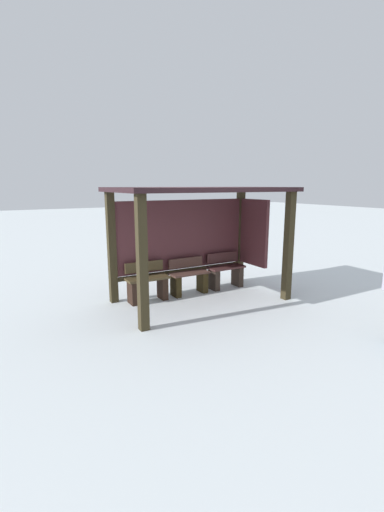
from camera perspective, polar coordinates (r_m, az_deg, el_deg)
ground_plane at (r=6.95m, az=1.48°, el=-7.28°), size 60.00×60.00×0.00m
bus_shelter at (r=6.90m, az=1.36°, el=6.31°), size 3.36×1.85×2.21m
bench_left_inside at (r=6.87m, az=-7.35°, el=-4.65°), size 0.83×0.35×0.77m
bench_center_inside at (r=7.26m, az=-0.52°, el=-3.76°), size 0.83×0.35×0.75m
bench_right_inside at (r=7.74m, az=5.52°, el=-2.76°), size 0.83×0.36×0.77m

